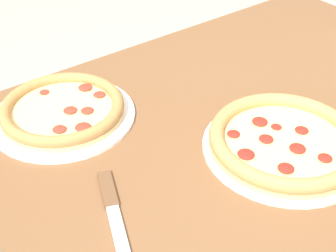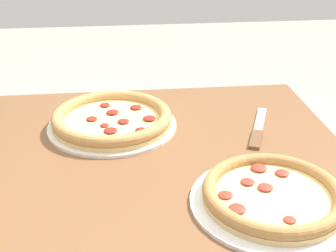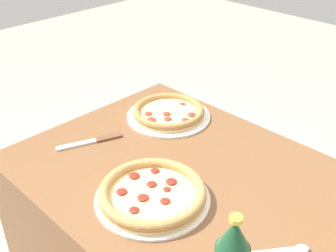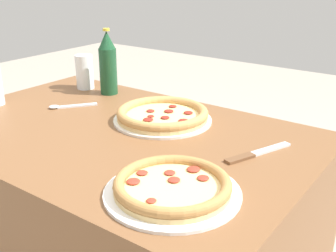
# 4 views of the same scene
# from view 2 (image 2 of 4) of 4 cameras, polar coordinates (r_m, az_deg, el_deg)

# --- Properties ---
(pizza_salami) EXTENTS (0.33, 0.33, 0.04)m
(pizza_salami) POSITION_cam_2_polar(r_m,az_deg,el_deg) (1.20, -6.83, 0.80)
(pizza_salami) COLOR silver
(pizza_salami) RESTS_ON table
(pizza_veggie) EXTENTS (0.32, 0.32, 0.04)m
(pizza_veggie) POSITION_cam_2_polar(r_m,az_deg,el_deg) (0.92, 12.62, -8.28)
(pizza_veggie) COLOR white
(pizza_veggie) RESTS_ON table
(knife) EXTENTS (0.11, 0.22, 0.01)m
(knife) POSITION_cam_2_polar(r_m,az_deg,el_deg) (1.20, 10.93, -0.39)
(knife) COLOR brown
(knife) RESTS_ON table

